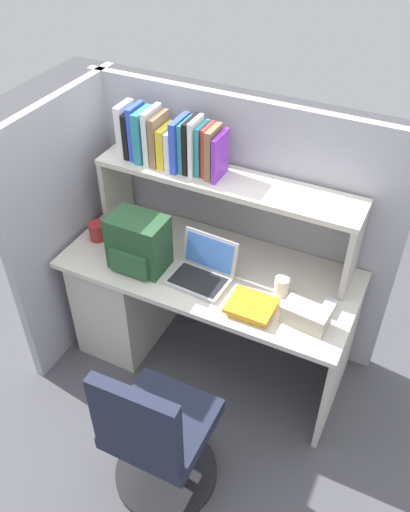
{
  "coord_description": "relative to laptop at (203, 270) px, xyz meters",
  "views": [
    {
      "loc": [
        0.95,
        -1.99,
        2.64
      ],
      "look_at": [
        0.0,
        -0.05,
        0.85
      ],
      "focal_mm": 37.85,
      "sensor_mm": 36.0,
      "label": 1
    }
  ],
  "objects": [
    {
      "name": "reference_books_on_shelf",
      "position": [
        -0.34,
        0.28,
        0.53
      ],
      "size": [
        0.59,
        0.18,
        0.3
      ],
      "color": "white",
      "rests_on": "overhead_hutch"
    },
    {
      "name": "paper_cup",
      "position": [
        0.41,
        0.07,
        -0.0
      ],
      "size": [
        0.08,
        0.08,
        0.1
      ],
      "primitive_type": "cylinder",
      "color": "white",
      "rests_on": "desk"
    },
    {
      "name": "cubicle_partition_rear",
      "position": [
        -0.0,
        0.46,
        -0.01
      ],
      "size": [
        1.84,
        0.05,
        1.55
      ],
      "primitive_type": "cube",
      "color": "#9E9EA8",
      "rests_on": "ground_plane"
    },
    {
      "name": "office_chair",
      "position": [
        0.14,
        -0.77,
        -0.39
      ],
      "size": [
        0.52,
        0.52,
        0.93
      ],
      "rotation": [
        0.0,
        0.0,
        3.17
      ],
      "color": "black",
      "rests_on": "ground_plane"
    },
    {
      "name": "tissue_box",
      "position": [
        0.58,
        -0.08,
        -0.0
      ],
      "size": [
        0.23,
        0.14,
        0.1
      ],
      "primitive_type": "cube",
      "rotation": [
        0.0,
        0.0,
        -0.1
      ],
      "color": "#BFB299",
      "rests_on": "desk"
    },
    {
      "name": "laptop",
      "position": [
        0.0,
        0.0,
        0.0
      ],
      "size": [
        0.32,
        0.27,
        0.22
      ],
      "color": "#B7BABF",
      "rests_on": "desk"
    },
    {
      "name": "overhead_hutch",
      "position": [
        -0.0,
        0.28,
        0.3
      ],
      "size": [
        1.44,
        0.28,
        0.45
      ],
      "color": "#BCB7AC",
      "rests_on": "desk"
    },
    {
      "name": "ground_plane",
      "position": [
        -0.0,
        0.08,
        -0.78
      ],
      "size": [
        8.0,
        8.0,
        0.0
      ],
      "primitive_type": "plane",
      "color": "#4C4C51"
    },
    {
      "name": "snack_canister",
      "position": [
        -0.69,
        0.04,
        0.0
      ],
      "size": [
        0.1,
        0.1,
        0.11
      ],
      "primitive_type": "cylinder",
      "color": "maroon",
      "rests_on": "desk"
    },
    {
      "name": "cubicle_partition_left",
      "position": [
        -0.85,
        0.03,
        -0.01
      ],
      "size": [
        0.05,
        1.06,
        1.55
      ],
      "primitive_type": "cube",
      "color": "#9E9EA8",
      "rests_on": "ground_plane"
    },
    {
      "name": "desk_book_stack",
      "position": [
        0.32,
        -0.11,
        -0.03
      ],
      "size": [
        0.23,
        0.2,
        0.05
      ],
      "color": "yellow",
      "rests_on": "desk"
    },
    {
      "name": "backpack",
      "position": [
        -0.35,
        -0.06,
        0.1
      ],
      "size": [
        0.3,
        0.23,
        0.3
      ],
      "color": "#264C2D",
      "rests_on": "desk"
    },
    {
      "name": "desk",
      "position": [
        -0.39,
        0.08,
        -0.38
      ],
      "size": [
        1.6,
        0.7,
        0.73
      ],
      "color": "beige",
      "rests_on": "ground_plane"
    },
    {
      "name": "computer_mouse",
      "position": [
        0.66,
        0.06,
        -0.03
      ],
      "size": [
        0.07,
        0.11,
        0.03
      ],
      "primitive_type": "cube",
      "rotation": [
        0.0,
        0.0,
        -0.07
      ],
      "color": "silver",
      "rests_on": "desk"
    }
  ]
}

